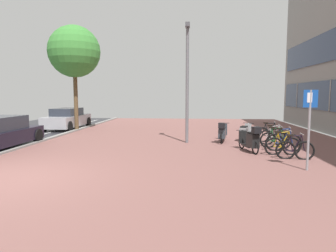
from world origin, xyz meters
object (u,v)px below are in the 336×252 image
object	(u,v)px
bicycle_rack_01	(283,146)
scooter_near	(251,140)
bicycle_rack_03	(276,140)
scooter_far	(222,133)
bicycle_rack_00	(295,150)
lamp_post	(187,77)
parked_car_far	(67,119)
parking_sign	(309,121)
street_tree	(74,52)
bicycle_rack_05	(269,135)
scooter_mid	(245,132)
bicycle_rack_04	(274,137)
bicycle_rack_02	(284,142)

from	to	relation	value
bicycle_rack_01	scooter_near	size ratio (longest dim) A/B	0.78
bicycle_rack_03	scooter_far	size ratio (longest dim) A/B	0.68
scooter_far	bicycle_rack_00	bearing A→B (deg)	-58.88
bicycle_rack_03	lamp_post	bearing A→B (deg)	164.90
lamp_post	parked_car_far	bearing A→B (deg)	147.07
bicycle_rack_00	bicycle_rack_03	distance (m)	2.22
parking_sign	street_tree	distance (m)	14.10
bicycle_rack_03	bicycle_rack_05	bearing A→B (deg)	85.45
bicycle_rack_03	bicycle_rack_05	size ratio (longest dim) A/B	0.94
scooter_mid	parked_car_far	size ratio (longest dim) A/B	0.40
parking_sign	scooter_mid	bearing A→B (deg)	98.51
bicycle_rack_03	bicycle_rack_05	xyz separation A→B (m)	(0.12, 1.48, 0.02)
bicycle_rack_03	scooter_near	size ratio (longest dim) A/B	0.75
scooter_near	bicycle_rack_04	bearing A→B (deg)	53.46
bicycle_rack_05	scooter_mid	distance (m)	1.12
bicycle_rack_05	lamp_post	size ratio (longest dim) A/B	0.26
parked_car_far	bicycle_rack_05	bearing A→B (deg)	-21.55
scooter_mid	parked_car_far	world-z (taller)	parked_car_far
bicycle_rack_03	bicycle_rack_00	bearing A→B (deg)	-89.07
bicycle_rack_05	street_tree	distance (m)	12.13
street_tree	parking_sign	bearing A→B (deg)	-40.24
scooter_near	lamp_post	world-z (taller)	lamp_post
bicycle_rack_02	bicycle_rack_04	size ratio (longest dim) A/B	1.05
bicycle_rack_03	lamp_post	distance (m)	4.67
parking_sign	lamp_post	distance (m)	6.14
bicycle_rack_03	parked_car_far	world-z (taller)	parked_car_far
bicycle_rack_05	lamp_post	bearing A→B (deg)	-172.88
bicycle_rack_01	street_tree	bearing A→B (deg)	147.63
bicycle_rack_00	lamp_post	xyz separation A→B (m)	(-3.74, 3.22, 2.66)
scooter_far	parked_car_far	world-z (taller)	parked_car_far
bicycle_rack_03	parking_sign	bearing A→B (deg)	-91.70
bicycle_rack_02	scooter_near	distance (m)	1.36
bicycle_rack_02	scooter_mid	xyz separation A→B (m)	(-1.04, 2.57, 0.05)
bicycle_rack_04	scooter_near	xyz separation A→B (m)	(-1.34, -1.80, 0.14)
scooter_near	parking_sign	distance (m)	3.05
bicycle_rack_02	scooter_mid	distance (m)	2.78
bicycle_rack_02	scooter_near	world-z (taller)	scooter_near
scooter_near	parked_car_far	distance (m)	12.59
bicycle_rack_02	parking_sign	distance (m)	3.19
bicycle_rack_04	bicycle_rack_01	bearing A→B (deg)	-96.92
bicycle_rack_00	bicycle_rack_04	distance (m)	2.96
parked_car_far	parking_sign	size ratio (longest dim) A/B	1.81
bicycle_rack_02	parked_car_far	xyz separation A→B (m)	(-11.67, 6.83, 0.28)
bicycle_rack_03	parking_sign	xyz separation A→B (m)	(-0.11, -3.73, 1.12)
bicycle_rack_00	bicycle_rack_02	bearing A→B (deg)	87.59
bicycle_rack_02	bicycle_rack_03	xyz separation A→B (m)	(-0.10, 0.74, -0.02)
bicycle_rack_04	scooter_near	bearing A→B (deg)	-126.54
bicycle_rack_01	bicycle_rack_02	distance (m)	0.78
parked_car_far	parking_sign	xyz separation A→B (m)	(11.46, -9.82, 0.83)
bicycle_rack_05	scooter_mid	bearing A→B (deg)	161.42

